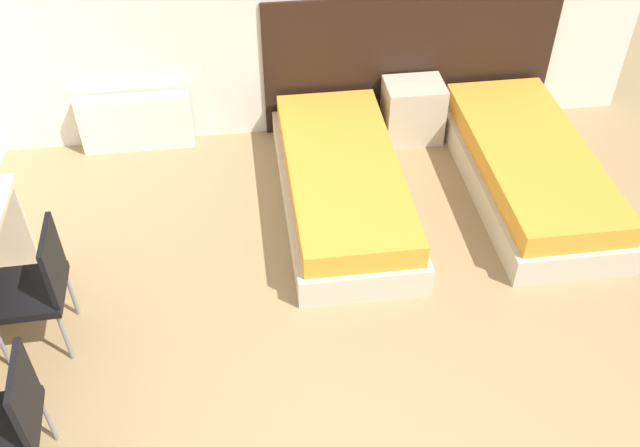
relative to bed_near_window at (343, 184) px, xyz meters
The scene contains 7 objects.
headboard_panel 1.29m from the bed_near_window, 55.39° to the left, with size 2.36×0.03×1.13m.
bed_near_window is the anchor object (origin of this frame).
bed_near_door 1.40m from the bed_near_window, ahead, with size 0.86×1.96×0.39m.
nightstand 1.07m from the bed_near_window, 48.93° to the left, with size 0.47×0.36×0.49m.
radiator 1.78m from the bed_near_window, 148.42° to the left, with size 0.87×0.12×0.47m.
chair_near_laptop 2.18m from the bed_near_window, 152.11° to the right, with size 0.42×0.42×0.83m.
chair_near_notebook 2.72m from the bed_near_window, 135.09° to the right, with size 0.44×0.44×0.83m.
Camera 1 is at (-0.42, -0.93, 3.38)m, focal length 40.00 mm.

